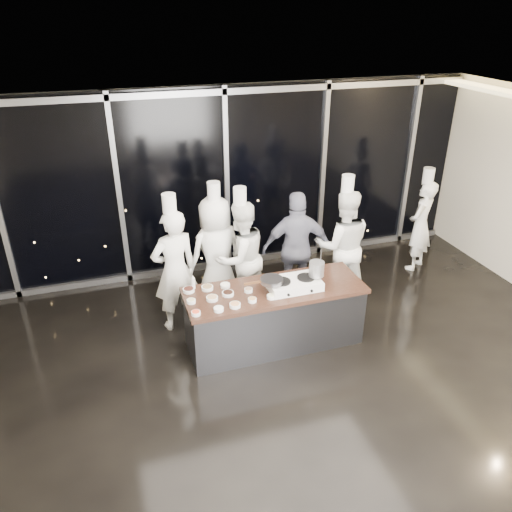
{
  "coord_description": "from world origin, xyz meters",
  "views": [
    {
      "loc": [
        -2.02,
        -4.56,
        4.36
      ],
      "look_at": [
        -0.17,
        1.2,
        1.27
      ],
      "focal_mm": 35.0,
      "sensor_mm": 36.0,
      "label": 1
    }
  ],
  "objects": [
    {
      "name": "chef_side",
      "position": [
        3.23,
        2.27,
        0.85
      ],
      "size": [
        0.72,
        0.66,
        1.88
      ],
      "rotation": [
        0.0,
        0.0,
        3.72
      ],
      "color": "white",
      "rests_on": "ground"
    },
    {
      "name": "chef_right",
      "position": [
        1.45,
        1.77,
        0.93
      ],
      "size": [
        1.06,
        0.92,
        2.08
      ],
      "rotation": [
        0.0,
        0.0,
        2.86
      ],
      "color": "white",
      "rests_on": "ground"
    },
    {
      "name": "stove",
      "position": [
        0.25,
        0.84,
        0.96
      ],
      "size": [
        0.71,
        0.46,
        0.14
      ],
      "rotation": [
        0.0,
        0.0,
        0.0
      ],
      "color": "white",
      "rests_on": "demo_counter"
    },
    {
      "name": "window_wall",
      "position": [
        0.0,
        3.43,
        1.6
      ],
      "size": [
        8.9,
        0.11,
        3.2
      ],
      "color": "black",
      "rests_on": "ground"
    },
    {
      "name": "chef_far_left",
      "position": [
        -1.21,
        1.76,
        0.95
      ],
      "size": [
        0.77,
        0.6,
        2.09
      ],
      "rotation": [
        0.0,
        0.0,
        3.39
      ],
      "color": "white",
      "rests_on": "ground"
    },
    {
      "name": "prep_bowls",
      "position": [
        -0.76,
        0.89,
        0.93
      ],
      "size": [
        1.14,
        0.72,
        0.05
      ],
      "color": "white",
      "rests_on": "demo_counter"
    },
    {
      "name": "frying_pan",
      "position": [
        -0.07,
        0.85,
        1.07
      ],
      "size": [
        0.54,
        0.31,
        0.05
      ],
      "rotation": [
        0.0,
        0.0,
        0.0
      ],
      "color": "slate",
      "rests_on": "stove"
    },
    {
      "name": "chef_center",
      "position": [
        -0.18,
        1.93,
        0.9
      ],
      "size": [
        1.05,
        0.94,
        2.02
      ],
      "rotation": [
        0.0,
        0.0,
        3.51
      ],
      "color": "white",
      "rests_on": "ground"
    },
    {
      "name": "chef_left",
      "position": [
        -0.51,
        2.14,
        0.92
      ],
      "size": [
        1.02,
        0.81,
        2.06
      ],
      "rotation": [
        0.0,
        0.0,
        3.43
      ],
      "color": "white",
      "rests_on": "ground"
    },
    {
      "name": "room_shell",
      "position": [
        0.18,
        0.0,
        2.25
      ],
      "size": [
        9.02,
        7.02,
        3.21
      ],
      "color": "beige",
      "rests_on": "ground"
    },
    {
      "name": "demo_counter",
      "position": [
        0.0,
        0.9,
        0.45
      ],
      "size": [
        2.46,
        0.86,
        0.9
      ],
      "color": "#3C3C42",
      "rests_on": "ground"
    },
    {
      "name": "ground",
      "position": [
        0.0,
        0.0,
        0.0
      ],
      "size": [
        9.0,
        9.0,
        0.0
      ],
      "primitive_type": "plane",
      "color": "black",
      "rests_on": "ground"
    },
    {
      "name": "squeeze_bottle",
      "position": [
        -1.05,
        1.24,
        1.0
      ],
      "size": [
        0.06,
        0.06,
        0.2
      ],
      "color": "silver",
      "rests_on": "demo_counter"
    },
    {
      "name": "guest",
      "position": [
        0.72,
        1.89,
        0.93
      ],
      "size": [
        1.16,
        0.68,
        1.86
      ],
      "rotation": [
        0.0,
        0.0,
        2.92
      ],
      "color": "#161A3C",
      "rests_on": "ground"
    },
    {
      "name": "stock_pot",
      "position": [
        0.57,
        0.83,
        1.14
      ],
      "size": [
        0.21,
        0.21,
        0.21
      ],
      "primitive_type": "cylinder",
      "rotation": [
        0.0,
        0.0,
        0.0
      ],
      "color": "#A7A7A9",
      "rests_on": "stove"
    }
  ]
}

